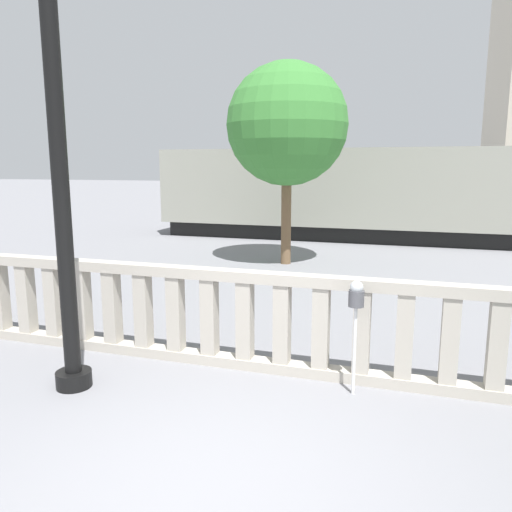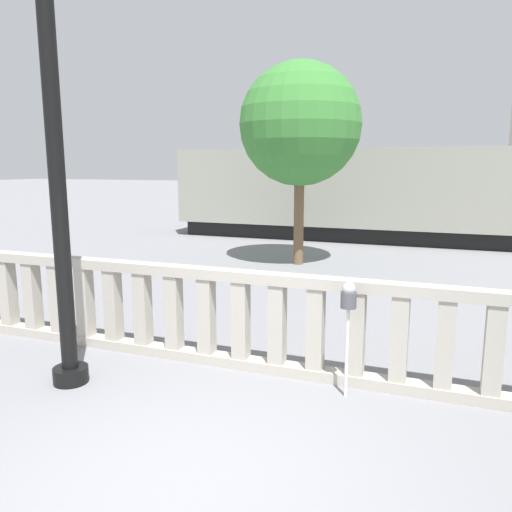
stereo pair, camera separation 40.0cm
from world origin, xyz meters
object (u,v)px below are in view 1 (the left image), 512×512
Objects in this scene: lamppost at (56,117)px; parking_meter at (356,303)px; tree_left at (287,125)px; train_near at (488,194)px.

lamppost is 3.98m from parking_meter.
parking_meter is 0.26× the size of tree_left.
lamppost is 0.30× the size of train_near.
parking_meter is 13.22m from train_near.
lamppost is 8.44m from tree_left.
train_near reaches higher than parking_meter.
tree_left reaches higher than parking_meter.
tree_left is at bearing 110.01° from parking_meter.
tree_left is (-2.76, 7.57, 2.62)m from parking_meter.
parking_meter is (3.28, 0.84, -2.09)m from lamppost.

